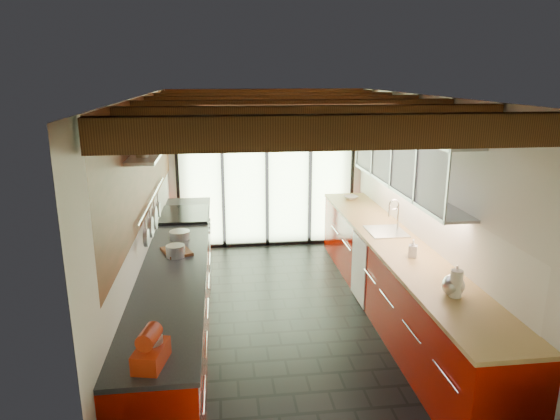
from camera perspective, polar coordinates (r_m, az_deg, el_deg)
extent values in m
plane|color=black|center=(6.09, 1.07, -12.41)|extent=(5.50, 5.50, 0.00)
plane|color=silver|center=(8.26, -1.55, 4.64)|extent=(3.20, 0.00, 3.20)
plane|color=silver|center=(3.10, 8.53, -14.53)|extent=(3.20, 0.00, 3.20)
plane|color=silver|center=(5.61, -15.25, -1.09)|extent=(0.00, 5.50, 5.50)
plane|color=silver|center=(6.03, 16.36, -0.03)|extent=(0.00, 5.50, 5.50)
plane|color=#472814|center=(5.39, 1.21, 12.84)|extent=(5.50, 5.50, 0.00)
cube|color=#593316|center=(3.20, 7.00, 8.83)|extent=(3.14, 0.14, 0.22)
cube|color=#593316|center=(4.07, 3.94, 10.29)|extent=(3.14, 0.14, 0.22)
cube|color=#593316|center=(4.96, 1.96, 11.22)|extent=(3.14, 0.14, 0.22)
cube|color=#593316|center=(5.85, 0.57, 11.86)|extent=(3.14, 0.14, 0.22)
cube|color=#593316|center=(6.74, -0.46, 12.32)|extent=(3.14, 0.14, 0.22)
cube|color=#593316|center=(7.63, -1.25, 12.68)|extent=(3.14, 0.14, 0.22)
cube|color=brown|center=(8.10, -1.58, 11.91)|extent=(3.14, 0.06, 0.50)
plane|color=brown|center=(5.66, -15.16, 6.07)|extent=(0.00, 4.90, 4.90)
plane|color=#C6EAAD|center=(8.29, -1.53, 3.09)|extent=(2.90, 0.00, 2.90)
cube|color=black|center=(8.27, -11.58, 2.75)|extent=(0.05, 0.04, 2.15)
cube|color=black|center=(8.54, 8.23, 3.29)|extent=(0.05, 0.04, 2.15)
cube|color=black|center=(8.25, -1.50, 3.03)|extent=(0.06, 0.05, 2.15)
cube|color=black|center=(8.09, -1.55, 10.49)|extent=(2.90, 0.05, 0.06)
cylinder|color=red|center=(8.06, -1.55, 11.89)|extent=(0.34, 0.04, 0.34)
cylinder|color=beige|center=(8.04, -1.54, 11.88)|extent=(0.28, 0.02, 0.28)
cube|color=#920D00|center=(5.87, -11.48, -9.07)|extent=(0.65, 5.00, 0.88)
cube|color=black|center=(5.70, -11.73, -4.85)|extent=(0.68, 5.00, 0.04)
cube|color=silver|center=(7.21, -10.66, -4.32)|extent=(0.66, 0.90, 0.90)
cube|color=black|center=(7.07, -10.85, -0.58)|extent=(0.65, 0.90, 0.06)
cube|color=#920D00|center=(6.19, 12.97, -7.82)|extent=(0.65, 5.00, 0.88)
cube|color=tan|center=(6.03, 13.23, -3.80)|extent=(0.68, 5.00, 0.04)
cube|color=white|center=(6.45, 8.99, -6.67)|extent=(0.02, 0.60, 0.84)
cube|color=silver|center=(6.38, 12.03, -2.43)|extent=(0.45, 0.52, 0.02)
cylinder|color=silver|center=(6.38, 13.35, -0.87)|extent=(0.02, 0.02, 0.34)
torus|color=silver|center=(6.31, 12.93, 0.59)|extent=(0.14, 0.02, 0.14)
plane|color=silver|center=(6.07, 12.68, 5.63)|extent=(0.00, 3.00, 3.00)
cube|color=#9EA0A5|center=(6.19, 13.98, 2.57)|extent=(0.34, 3.00, 0.03)
cube|color=#9EA0A5|center=(6.08, 14.39, 8.73)|extent=(0.34, 3.00, 0.03)
cylinder|color=silver|center=(5.85, -14.39, 1.35)|extent=(0.02, 2.20, 0.02)
cube|color=silver|center=(5.62, -14.03, 7.38)|extent=(0.28, 2.60, 0.03)
cylinder|color=silver|center=(5.03, -15.04, -3.08)|extent=(0.04, 0.18, 0.18)
cylinder|color=silver|center=(5.37, -14.55, -1.91)|extent=(0.04, 0.22, 0.22)
cylinder|color=silver|center=(5.70, -14.12, -0.87)|extent=(0.04, 0.26, 0.26)
cylinder|color=silver|center=(6.03, -13.73, 0.05)|extent=(0.04, 0.18, 0.18)
cube|color=#B42B0E|center=(3.63, -14.51, -15.81)|extent=(0.24, 0.35, 0.13)
cylinder|color=#B42B0E|center=(3.54, -14.73, -13.81)|extent=(0.16, 0.22, 0.12)
cylinder|color=silver|center=(3.66, -14.45, -14.75)|extent=(0.19, 0.19, 0.13)
cylinder|color=silver|center=(5.52, -11.85, -4.61)|extent=(0.27, 0.27, 0.13)
cylinder|color=silver|center=(6.10, -11.40, -2.80)|extent=(0.25, 0.25, 0.09)
cube|color=brown|center=(5.65, -11.73, -4.65)|extent=(0.39, 0.44, 0.03)
sphere|color=silver|center=(4.75, 19.20, -8.02)|extent=(0.25, 0.25, 0.20)
cone|color=black|center=(4.71, 19.32, -6.79)|extent=(0.09, 0.09, 0.05)
cylinder|color=silver|center=(4.84, 18.64, -7.43)|extent=(0.04, 0.08, 0.04)
cylinder|color=white|center=(4.70, 19.47, -7.98)|extent=(0.13, 0.13, 0.25)
cylinder|color=silver|center=(4.65, 19.64, -6.26)|extent=(0.03, 0.03, 0.05)
imported|color=silver|center=(5.56, 14.95, -4.25)|extent=(0.12, 0.12, 0.20)
imported|color=silver|center=(7.94, 8.09, 1.43)|extent=(0.27, 0.27, 0.05)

